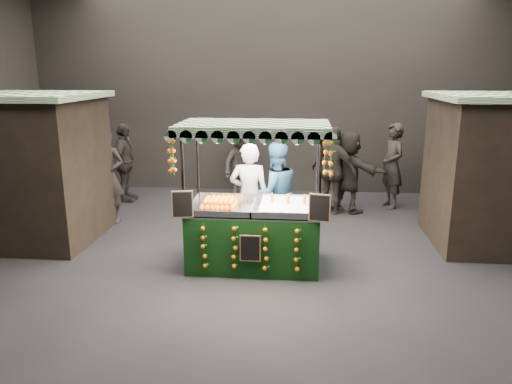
{
  "coord_description": "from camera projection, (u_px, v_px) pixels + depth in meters",
  "views": [
    {
      "loc": [
        0.66,
        -6.97,
        2.99
      ],
      "look_at": [
        -0.06,
        0.59,
        1.06
      ],
      "focal_mm": 34.01,
      "sensor_mm": 36.0,
      "label": 1
    }
  ],
  "objects": [
    {
      "name": "shopper_5",
      "position": [
        349.0,
        172.0,
        10.29
      ],
      "size": [
        1.58,
        1.44,
        1.75
      ],
      "rotation": [
        0.0,
        0.0,
        2.44
      ],
      "color": "black",
      "rests_on": "ground"
    },
    {
      "name": "market_hall",
      "position": [
        256.0,
        40.0,
        6.69
      ],
      "size": [
        12.1,
        10.1,
        5.05
      ],
      "color": "black",
      "rests_on": "ground"
    },
    {
      "name": "vendor_grey",
      "position": [
        249.0,
        196.0,
        8.19
      ],
      "size": [
        0.67,
        0.44,
        1.82
      ],
      "rotation": [
        0.0,
        0.0,
        3.13
      ],
      "color": "gray",
      "rests_on": "ground"
    },
    {
      "name": "shopper_4",
      "position": [
        83.0,
        171.0,
        10.2
      ],
      "size": [
        1.07,
        1.01,
        1.84
      ],
      "rotation": [
        0.0,
        0.0,
        3.81
      ],
      "color": "#292322",
      "rests_on": "ground"
    },
    {
      "name": "shopper_3",
      "position": [
        240.0,
        163.0,
        11.47
      ],
      "size": [
        1.1,
        1.25,
        1.68
      ],
      "rotation": [
        0.0,
        0.0,
        1.01
      ],
      "color": "black",
      "rests_on": "ground"
    },
    {
      "name": "shopper_2",
      "position": [
        334.0,
        171.0,
        10.18
      ],
      "size": [
        1.13,
        1.01,
        1.84
      ],
      "rotation": [
        0.0,
        0.0,
        2.5
      ],
      "color": "#292221",
      "rests_on": "ground"
    },
    {
      "name": "shopper_7",
      "position": [
        125.0,
        163.0,
        11.13
      ],
      "size": [
        0.48,
        1.07,
        1.81
      ],
      "rotation": [
        0.0,
        0.0,
        1.61
      ],
      "color": "#2D2625",
      "rests_on": "ground"
    },
    {
      "name": "shopper_6",
      "position": [
        392.0,
        166.0,
        10.61
      ],
      "size": [
        0.63,
        0.79,
        1.87
      ],
      "rotation": [
        0.0,
        0.0,
        -1.27
      ],
      "color": "black",
      "rests_on": "ground"
    },
    {
      "name": "vendor_blue",
      "position": [
        275.0,
        194.0,
        8.38
      ],
      "size": [
        1.07,
        0.97,
        1.8
      ],
      "rotation": [
        0.0,
        0.0,
        3.55
      ],
      "color": "navy",
      "rests_on": "ground"
    },
    {
      "name": "ground",
      "position": [
        256.0,
        268.0,
        7.53
      ],
      "size": [
        12.0,
        12.0,
        0.0
      ],
      "primitive_type": "plane",
      "color": "black",
      "rests_on": "ground"
    },
    {
      "name": "shopper_0",
      "position": [
        107.0,
        176.0,
        9.54
      ],
      "size": [
        0.7,
        0.47,
        1.88
      ],
      "rotation": [
        0.0,
        0.0,
        0.02
      ],
      "color": "black",
      "rests_on": "ground"
    },
    {
      "name": "juice_stall",
      "position": [
        254.0,
        224.0,
        7.43
      ],
      "size": [
        2.3,
        1.35,
        2.23
      ],
      "color": "black",
      "rests_on": "ground"
    },
    {
      "name": "shopper_1",
      "position": [
        467.0,
        175.0,
        9.83
      ],
      "size": [
        1.1,
        1.11,
        1.81
      ],
      "rotation": [
        0.0,
        0.0,
        -0.85
      ],
      "color": "#2B2723",
      "rests_on": "ground"
    },
    {
      "name": "neighbour_stall_left",
      "position": [
        14.0,
        167.0,
        8.57
      ],
      "size": [
        3.0,
        2.2,
        2.6
      ],
      "color": "black",
      "rests_on": "ground"
    }
  ]
}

